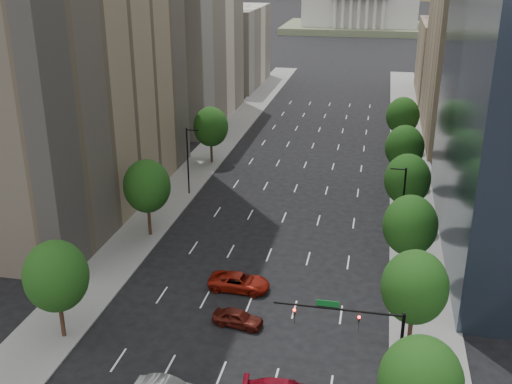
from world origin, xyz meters
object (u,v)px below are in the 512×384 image
Objects in this scene: traffic_signal at (366,332)px; capitol at (360,9)px; car_red_far at (239,282)px; car_maroon at (238,318)px.

capitol is (-10.53, 219.71, 3.40)m from traffic_signal.
traffic_signal is 1.58× the size of car_red_far.
traffic_signal reaches higher than car_red_far.
car_maroon is at bearing -90.06° from capitol.
capitol is at bearing 92.74° from traffic_signal.
car_red_far is (-1.25, 5.89, 0.06)m from car_maroon.
traffic_signal reaches higher than car_maroon.
traffic_signal is at bearing -134.96° from car_red_far.
car_red_far is at bearing -90.41° from capitol.
car_red_far is at bearing 133.91° from traffic_signal.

